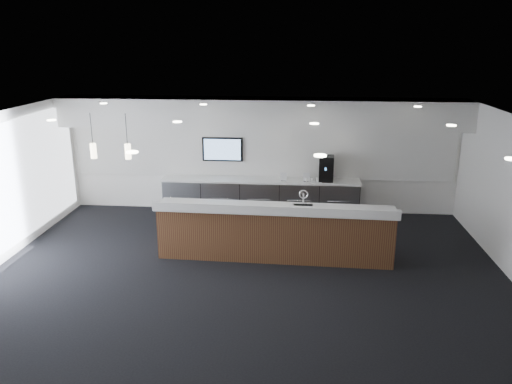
{
  "coord_description": "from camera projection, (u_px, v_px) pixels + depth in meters",
  "views": [
    {
      "loc": [
        0.9,
        -8.61,
        4.34
      ],
      "look_at": [
        0.08,
        1.3,
        1.31
      ],
      "focal_mm": 35.0,
      "sensor_mm": 36.0,
      "label": 1
    }
  ],
  "objects": [
    {
      "name": "wall_tv",
      "position": [
        223.0,
        149.0,
        12.87
      ],
      "size": [
        1.05,
        0.08,
        0.62
      ],
      "color": "black",
      "rests_on": "back_wall"
    },
    {
      "name": "info_sign_left",
      "position": [
        284.0,
        177.0,
        12.53
      ],
      "size": [
        0.16,
        0.04,
        0.22
      ],
      "primitive_type": "cube",
      "rotation": [
        0.0,
        0.0,
        -0.13
      ],
      "color": "silver",
      "rests_on": "back_credenza"
    },
    {
      "name": "back_credenza",
      "position": [
        260.0,
        197.0,
        12.87
      ],
      "size": [
        5.06,
        0.66,
        0.95
      ],
      "color": "gray",
      "rests_on": "ground"
    },
    {
      "name": "soffit_bulkhead",
      "position": [
        260.0,
        113.0,
        12.16
      ],
      "size": [
        10.0,
        0.9,
        0.7
      ],
      "primitive_type": "cube",
      "color": "silver",
      "rests_on": "back_wall"
    },
    {
      "name": "cup_3",
      "position": [
        307.0,
        179.0,
        12.51
      ],
      "size": [
        0.14,
        0.14,
        0.1
      ],
      "primitive_type": "imported",
      "rotation": [
        0.0,
        0.0,
        1.94
      ],
      "color": "white",
      "rests_on": "back_credenza"
    },
    {
      "name": "cup_1",
      "position": [
        318.0,
        180.0,
        12.49
      ],
      "size": [
        0.15,
        0.15,
        0.1
      ],
      "primitive_type": "imported",
      "rotation": [
        0.0,
        0.0,
        0.65
      ],
      "color": "white",
      "rests_on": "back_credenza"
    },
    {
      "name": "back_wall",
      "position": [
        261.0,
        155.0,
        12.92
      ],
      "size": [
        10.0,
        0.02,
        3.0
      ],
      "primitive_type": "cube",
      "color": "white",
      "rests_on": "ground"
    },
    {
      "name": "service_counter",
      "position": [
        275.0,
        232.0,
        10.24
      ],
      "size": [
        4.88,
        0.97,
        1.49
      ],
      "rotation": [
        0.0,
        0.0,
        -0.03
      ],
      "color": "#482318",
      "rests_on": "ground"
    },
    {
      "name": "ground",
      "position": [
        246.0,
        277.0,
        9.54
      ],
      "size": [
        10.0,
        10.0,
        0.0
      ],
      "primitive_type": "plane",
      "color": "black",
      "rests_on": "ground"
    },
    {
      "name": "coffee_machine",
      "position": [
        326.0,
        168.0,
        12.51
      ],
      "size": [
        0.39,
        0.5,
        0.63
      ],
      "rotation": [
        0.0,
        0.0,
        -0.08
      ],
      "color": "black",
      "rests_on": "back_credenza"
    },
    {
      "name": "info_sign_right",
      "position": [
        307.0,
        177.0,
        12.48
      ],
      "size": [
        0.17,
        0.05,
        0.23
      ],
      "primitive_type": "cube",
      "rotation": [
        0.0,
        0.0,
        -0.2
      ],
      "color": "silver",
      "rests_on": "back_credenza"
    },
    {
      "name": "pendant_left",
      "position": [
        129.0,
        151.0,
        9.84
      ],
      "size": [
        0.12,
        0.12,
        0.3
      ],
      "primitive_type": "cylinder",
      "color": "#FFF1C6",
      "rests_on": "ceiling"
    },
    {
      "name": "cup_0",
      "position": [
        324.0,
        180.0,
        12.48
      ],
      "size": [
        0.11,
        0.11,
        0.1
      ],
      "primitive_type": "imported",
      "color": "white",
      "rests_on": "back_credenza"
    },
    {
      "name": "alcove_panel",
      "position": [
        261.0,
        151.0,
        12.86
      ],
      "size": [
        9.8,
        0.06,
        1.4
      ],
      "primitive_type": "cube",
      "color": "silver",
      "rests_on": "back_wall"
    },
    {
      "name": "ceiling",
      "position": [
        245.0,
        121.0,
        8.67
      ],
      "size": [
        10.0,
        8.0,
        0.02
      ],
      "primitive_type": "cube",
      "color": "#232326",
      "rests_on": "back_wall"
    },
    {
      "name": "pendant_right",
      "position": [
        94.0,
        150.0,
        9.89
      ],
      "size": [
        0.12,
        0.12,
        0.3
      ],
      "primitive_type": "cylinder",
      "color": "#FFF1C6",
      "rests_on": "ceiling"
    },
    {
      "name": "cup_2",
      "position": [
        312.0,
        180.0,
        12.5
      ],
      "size": [
        0.13,
        0.13,
        0.1
      ],
      "primitive_type": "imported",
      "rotation": [
        0.0,
        0.0,
        1.29
      ],
      "color": "white",
      "rests_on": "back_credenza"
    },
    {
      "name": "ceiling_can_lights",
      "position": [
        245.0,
        123.0,
        8.68
      ],
      "size": [
        7.0,
        5.0,
        0.02
      ],
      "primitive_type": null,
      "color": "white",
      "rests_on": "ceiling"
    }
  ]
}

